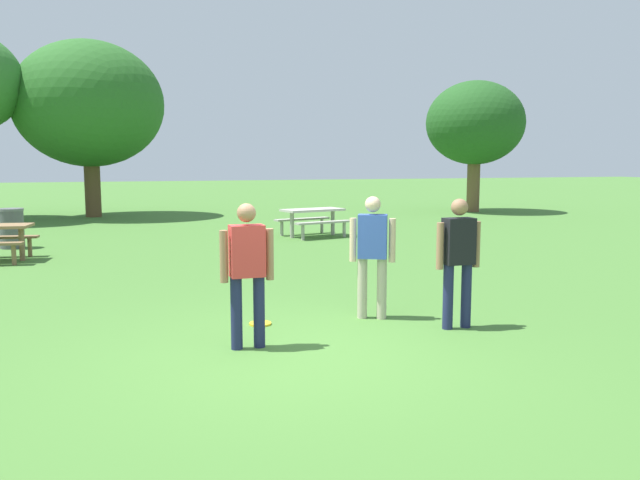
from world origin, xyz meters
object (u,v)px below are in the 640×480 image
object	(u,v)px
person_catcher	(247,266)
picnic_table_far	(313,216)
trash_can_beside_table	(12,228)
tree_far_right	(89,104)
person_thrower	(458,254)
tree_slender_mid	(475,124)
person_bystander	(372,249)
frisbee	(260,324)

from	to	relation	value
person_catcher	picnic_table_far	distance (m)	10.70
trash_can_beside_table	tree_far_right	bearing A→B (deg)	79.22
person_catcher	trash_can_beside_table	size ratio (longest dim) A/B	1.71
person_thrower	trash_can_beside_table	distance (m)	11.80
person_catcher	picnic_table_far	xyz separation A→B (m)	(3.84, 9.98, -0.38)
picnic_table_far	tree_slender_mid	xyz separation A→B (m)	(8.78, 6.17, 3.01)
person_bystander	picnic_table_far	bearing A→B (deg)	77.73
person_thrower	frisbee	bearing A→B (deg)	158.31
person_thrower	trash_can_beside_table	size ratio (longest dim) A/B	1.71
picnic_table_far	trash_can_beside_table	distance (m)	7.61
tree_slender_mid	tree_far_right	bearing A→B (deg)	171.14
person_catcher	person_bystander	xyz separation A→B (m)	(1.86, 0.85, 0.00)
person_thrower	person_bystander	xyz separation A→B (m)	(-0.83, 0.80, 0.00)
picnic_table_far	tree_slender_mid	world-z (taller)	tree_slender_mid
tree_far_right	person_thrower	bearing A→B (deg)	-75.30
person_catcher	tree_far_right	distance (m)	18.85
person_catcher	person_thrower	bearing A→B (deg)	1.12
trash_can_beside_table	frisbee	bearing A→B (deg)	-65.23
frisbee	picnic_table_far	world-z (taller)	picnic_table_far
frisbee	tree_far_right	world-z (taller)	tree_far_right
trash_can_beside_table	tree_slender_mid	bearing A→B (deg)	20.84
picnic_table_far	person_thrower	bearing A→B (deg)	-96.65
trash_can_beside_table	person_thrower	bearing A→B (deg)	-56.80
person_bystander	tree_slender_mid	size ratio (longest dim) A/B	0.31
trash_can_beside_table	tree_slender_mid	xyz separation A→B (m)	(16.39, 6.24, 3.09)
person_thrower	tree_slender_mid	world-z (taller)	tree_slender_mid
trash_can_beside_table	tree_slender_mid	distance (m)	17.81
person_catcher	picnic_table_far	world-z (taller)	person_catcher
person_catcher	tree_far_right	world-z (taller)	tree_far_right
person_thrower	person_catcher	bearing A→B (deg)	-178.88
trash_can_beside_table	person_catcher	bearing A→B (deg)	-69.19
person_bystander	trash_can_beside_table	distance (m)	10.68
tree_slender_mid	picnic_table_far	bearing A→B (deg)	-144.88
person_thrower	picnic_table_far	bearing A→B (deg)	83.35
frisbee	picnic_table_far	size ratio (longest dim) A/B	0.14
person_bystander	trash_can_beside_table	xyz separation A→B (m)	(-5.62, 9.07, -0.46)
frisbee	tree_far_right	distance (m)	18.13
person_catcher	tree_slender_mid	size ratio (longest dim) A/B	0.31
person_catcher	trash_can_beside_table	world-z (taller)	person_catcher
person_thrower	person_catcher	xyz separation A→B (m)	(-2.68, -0.05, 0.00)
trash_can_beside_table	tree_far_right	size ratio (longest dim) A/B	0.15
person_catcher	person_bystander	size ratio (longest dim) A/B	1.00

